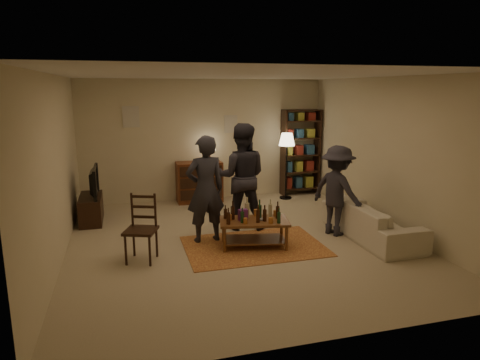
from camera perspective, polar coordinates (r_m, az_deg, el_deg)
name	(u,v)px	position (r m, az deg, el deg)	size (l,w,h in m)	color
floor	(240,241)	(7.20, 0.05, -8.16)	(6.00, 6.00, 0.00)	#C6B793
room_shell	(176,120)	(9.58, -8.57, 7.91)	(6.00, 6.00, 6.00)	beige
rug	(254,246)	(6.97, 1.87, -8.80)	(2.20, 1.50, 0.01)	maroon
coffee_table	(254,223)	(6.85, 1.83, -5.72)	(1.18, 0.79, 0.78)	brown
dining_chair	(142,225)	(6.47, -12.95, -5.89)	(0.56, 0.56, 1.01)	#311C10
tv_stand	(91,202)	(8.59, -19.25, -2.79)	(0.40, 1.00, 1.06)	#311C10
dresser	(200,181)	(9.57, -5.41, -0.11)	(1.00, 0.50, 1.36)	brown
bookshelf	(300,151)	(10.23, 8.05, 3.80)	(0.90, 0.34, 2.02)	#311C10
floor_lamp	(287,144)	(9.72, 6.26, 4.81)	(0.36, 0.36, 1.51)	black
sofa	(371,220)	(7.62, 17.11, -5.14)	(2.08, 0.81, 0.61)	beige
person_left	(205,189)	(6.98, -4.64, -1.26)	(0.65, 0.42, 1.77)	#26262E
person_right	(241,177)	(7.63, 0.17, 0.46)	(0.93, 0.72, 1.90)	#28272F
person_by_sofa	(337,191)	(7.51, 12.83, -1.40)	(1.00, 0.58, 1.55)	#2A2931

